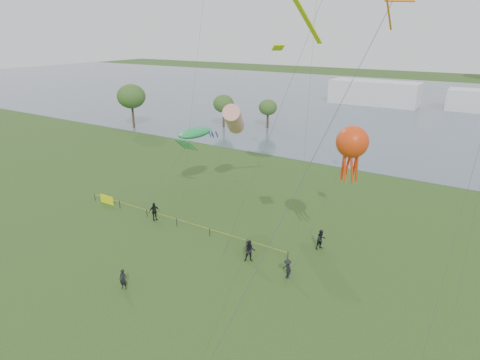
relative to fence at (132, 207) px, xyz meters
The scene contains 14 objects.
ground_plane 21.19m from the fence, 41.30° to the right, with size 400.00×400.00×0.00m, color #203D13.
lake 87.48m from the fence, 79.52° to the left, with size 400.00×120.00×0.08m, color slate.
pavilion_left 81.15m from the fence, 87.24° to the left, with size 22.00×8.00×6.00m, color white.
trees 39.89m from the fence, 123.00° to the left, with size 26.96×18.43×8.50m.
fence is the anchor object (origin of this frame).
spectator_a 15.56m from the fence, ahead, with size 0.92×0.72×1.90m, color black.
spectator_b 19.28m from the fence, ahead, with size 1.04×0.60×1.61m, color black.
spectator_c 3.37m from the fence, ahead, with size 1.11×0.46×1.89m, color black.
spectator_f 13.75m from the fence, 46.39° to the right, with size 0.58×0.38×1.60m, color black.
spectator_g 20.00m from the fence, ahead, with size 0.88×0.69×1.81m, color black.
kite_windsock 14.18m from the fence, 48.61° to the left, with size 4.27×9.92×11.17m.
kite_creature 10.40m from the fence, 65.35° to the left, with size 4.08×8.89×8.03m.
kite_octopus 24.46m from the fence, ahead, with size 3.97×5.31×11.79m.
kite_delta 32.54m from the fence, 18.89° to the right, with size 6.21×10.85×20.28m.
Camera 1 is at (14.16, -12.73, 17.95)m, focal length 30.00 mm.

